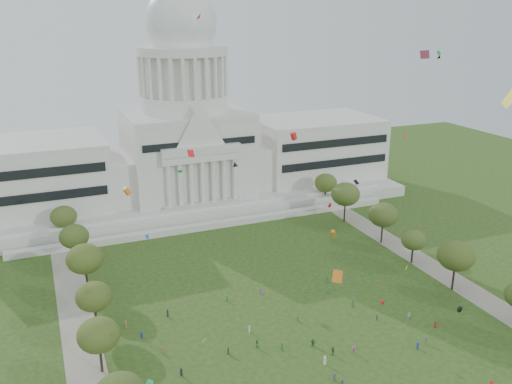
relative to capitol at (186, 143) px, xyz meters
name	(u,v)px	position (x,y,z in m)	size (l,w,h in m)	color
ground	(340,368)	(0.00, -113.59, -22.30)	(400.00, 400.00, 0.00)	#2A4616
capitol	(186,143)	(0.00, 0.00, 0.00)	(160.00, 64.50, 91.30)	silver
path_left	(81,341)	(-48.00, -83.59, -22.28)	(8.00, 160.00, 0.04)	gray
path_right	(432,267)	(48.00, -83.59, -22.28)	(8.00, 160.00, 0.04)	gray
row_tree_l_2	(98,335)	(-45.04, -96.29, -13.79)	(8.42, 8.42, 11.97)	black
row_tree_r_2	(456,256)	(44.17, -96.15, -12.64)	(9.55, 9.55, 13.58)	black
row_tree_l_3	(94,297)	(-44.09, -79.67, -14.09)	(8.12, 8.12, 11.55)	black
row_tree_r_3	(414,240)	(44.40, -79.10, -15.21)	(7.01, 7.01, 9.98)	black
row_tree_l_4	(85,259)	(-44.08, -61.17, -12.90)	(9.29, 9.29, 13.21)	black
row_tree_r_4	(383,215)	(44.76, -63.55, -13.01)	(9.19, 9.19, 13.06)	black
row_tree_l_5	(74,236)	(-45.22, -42.58, -13.88)	(8.33, 8.33, 11.85)	black
row_tree_r_5	(346,194)	(43.49, -43.40, -12.37)	(9.82, 9.82, 13.96)	black
row_tree_l_6	(64,217)	(-46.87, -24.45, -14.02)	(8.19, 8.19, 11.64)	black
row_tree_r_6	(326,183)	(45.96, -25.46, -13.79)	(8.42, 8.42, 11.97)	black
person_0	(435,324)	(27.98, -108.99, -21.53)	(0.75, 0.49, 1.54)	#B21E1E
person_2	(409,316)	(24.70, -103.68, -21.41)	(0.86, 0.53, 1.76)	silver
person_3	(354,350)	(5.11, -110.53, -21.36)	(1.21, 0.62, 1.87)	#994C8C
person_4	(333,351)	(0.82, -109.15, -21.28)	(1.19, 0.65, 2.03)	#33723F
person_5	(313,343)	(-1.54, -104.71, -21.45)	(1.56, 0.62, 1.68)	#33723F
person_8	(257,344)	(-13.07, -100.60, -21.35)	(0.92, 0.57, 1.89)	#33723F
person_9	(426,340)	(21.78, -113.40, -21.47)	(1.06, 0.55, 1.65)	#4C4C51
person_10	(377,317)	(17.38, -101.22, -21.59)	(0.82, 0.45, 1.40)	#4C4C51
distant_crowd	(258,339)	(-12.01, -98.77, -21.44)	(58.48, 39.92, 1.92)	#994C8C
kite_swarm	(337,221)	(1.33, -107.32, 7.47)	(87.58, 100.94, 65.57)	red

